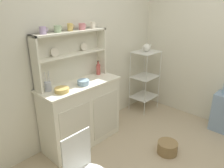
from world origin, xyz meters
name	(u,v)px	position (x,y,z in m)	size (l,w,h in m)	color
wall_back	(81,51)	(0.00, 1.62, 1.25)	(3.84, 0.05, 2.50)	silver
hutch_cabinet	(82,113)	(-0.25, 1.37, 0.46)	(1.13, 0.45, 0.90)	silver
hutch_shelf_unit	(70,52)	(-0.25, 1.53, 1.29)	(1.05, 0.18, 0.66)	silver
bakers_rack	(145,75)	(1.19, 1.33, 0.67)	(0.45, 0.36, 1.09)	silver
floor_basket	(167,148)	(0.35, 0.34, 0.08)	(0.26, 0.26, 0.16)	#93754C
cup_lilac_0	(43,30)	(-0.62, 1.49, 1.60)	(0.09, 0.08, 0.08)	#B79ECC
cup_sage_1	(58,29)	(-0.43, 1.49, 1.60)	(0.10, 0.08, 0.08)	#9EB78E
cup_gold_2	(70,27)	(-0.25, 1.49, 1.61)	(0.08, 0.07, 0.09)	#DBB760
cup_rose_3	(82,26)	(-0.07, 1.49, 1.60)	(0.10, 0.08, 0.08)	#D17A84
cup_cream_4	(93,25)	(0.12, 1.49, 1.60)	(0.08, 0.07, 0.09)	silver
bowl_mixing_large	(62,90)	(-0.58, 1.29, 0.93)	(0.17, 0.17, 0.05)	#DBB760
bowl_floral_medium	(83,82)	(-0.25, 1.29, 0.93)	(0.15, 0.15, 0.06)	#8EB2D1
jam_bottle	(98,69)	(0.17, 1.45, 0.98)	(0.06, 0.06, 0.21)	#B74C47
utensil_jar	(48,86)	(-0.66, 1.45, 0.96)	(0.08, 0.08, 0.24)	#B2B7C6
porcelain_teapot	(147,48)	(1.19, 1.33, 1.16)	(0.22, 0.13, 0.16)	white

